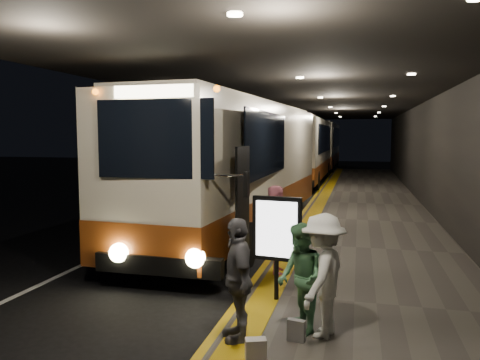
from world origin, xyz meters
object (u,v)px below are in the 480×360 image
at_px(coach_third, 321,148).
at_px(info_sign, 277,231).
at_px(passenger_waiting_white, 323,275).
at_px(coach_second, 304,153).
at_px(bag_plain, 256,351).
at_px(bag_polka, 296,330).
at_px(stanchion_post, 283,238).
at_px(passenger_waiting_grey, 238,279).
at_px(passenger_boarding, 278,230).
at_px(coach_main, 239,171).
at_px(passenger_waiting_green, 300,278).

relative_size(coach_third, info_sign, 7.00).
bearing_deg(coach_third, passenger_waiting_white, -85.41).
relative_size(coach_second, bag_plain, 38.52).
height_order(bag_polka, bag_plain, bag_plain).
bearing_deg(stanchion_post, passenger_waiting_grey, -89.35).
height_order(passenger_boarding, passenger_waiting_white, passenger_boarding).
relative_size(coach_main, coach_third, 1.00).
height_order(coach_main, bag_plain, coach_main).
xyz_separation_m(coach_second, coach_third, (0.10, 12.63, 0.02)).
bearing_deg(passenger_waiting_white, stanchion_post, -149.52).
relative_size(bag_polka, info_sign, 0.17).
bearing_deg(passenger_waiting_grey, passenger_waiting_white, 86.85).
distance_m(passenger_waiting_white, passenger_waiting_grey, 1.22).
bearing_deg(info_sign, coach_third, 100.93).
xyz_separation_m(coach_third, passenger_waiting_green, (2.54, -35.98, -0.97)).
relative_size(coach_main, coach_second, 1.01).
relative_size(passenger_waiting_white, bag_polka, 5.80).
bearing_deg(coach_third, passenger_waiting_grey, -87.25).
bearing_deg(bag_plain, passenger_boarding, 95.81).
bearing_deg(coach_second, info_sign, -84.50).
bearing_deg(stanchion_post, passenger_waiting_green, -77.52).
height_order(coach_main, passenger_boarding, coach_main).
height_order(coach_third, passenger_boarding, coach_third).
xyz_separation_m(coach_second, stanchion_post, (1.78, -19.42, -1.24)).
bearing_deg(passenger_waiting_green, passenger_waiting_white, 55.56).
bearing_deg(passenger_waiting_grey, bag_plain, 8.15).
xyz_separation_m(passenger_waiting_white, bag_plain, (-0.74, -1.07, -0.72)).
height_order(passenger_boarding, stanchion_post, passenger_boarding).
distance_m(coach_main, passenger_boarding, 5.20).
distance_m(coach_second, info_sign, 22.23).
distance_m(coach_second, stanchion_post, 19.54).
xyz_separation_m(coach_second, passenger_waiting_green, (2.65, -23.35, -0.95)).
relative_size(coach_main, stanchion_post, 12.45).
height_order(passenger_waiting_white, bag_polka, passenger_waiting_white).
height_order(coach_second, passenger_waiting_green, coach_second).
bearing_deg(stanchion_post, passenger_waiting_white, -73.30).
bearing_deg(passenger_waiting_green, coach_second, 159.30).
bearing_deg(passenger_waiting_green, passenger_waiting_grey, -87.51).
bearing_deg(bag_plain, coach_third, 93.28).
height_order(passenger_boarding, bag_polka, passenger_boarding).
bearing_deg(passenger_waiting_grey, stanchion_post, 157.03).
height_order(coach_main, stanchion_post, coach_main).
distance_m(coach_third, passenger_waiting_white, 36.14).
distance_m(coach_third, bag_polka, 36.43).
xyz_separation_m(passenger_waiting_grey, bag_polka, (0.81, 0.14, -0.72)).
height_order(coach_main, passenger_waiting_white, coach_main).
bearing_deg(bag_plain, info_sign, 93.55).
height_order(coach_second, passenger_boarding, coach_second).
relative_size(passenger_waiting_white, bag_plain, 5.39).
height_order(coach_third, passenger_waiting_green, coach_third).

